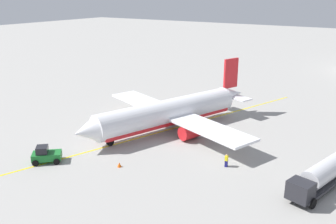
{
  "coord_description": "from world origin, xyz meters",
  "views": [
    {
      "loc": [
        45.69,
        29.71,
        20.9
      ],
      "look_at": [
        0.0,
        0.0,
        3.0
      ],
      "focal_mm": 39.08,
      "sensor_mm": 36.0,
      "label": 1
    }
  ],
  "objects": [
    {
      "name": "ground_plane",
      "position": [
        0.0,
        0.0,
        0.0
      ],
      "size": [
        400.0,
        400.0,
        0.0
      ],
      "primitive_type": "plane",
      "color": "#9E9B96"
    },
    {
      "name": "airplane",
      "position": [
        -0.43,
        0.15,
        2.81
      ],
      "size": [
        31.92,
        30.81,
        9.99
      ],
      "color": "white",
      "rests_on": "ground"
    },
    {
      "name": "fuel_tanker",
      "position": [
        6.41,
        24.25,
        1.73
      ],
      "size": [
        11.39,
        5.21,
        3.15
      ],
      "color": "#2D2D33",
      "rests_on": "ground"
    },
    {
      "name": "pushback_tug",
      "position": [
        18.3,
        -6.86,
        1.01
      ],
      "size": [
        3.99,
        4.06,
        2.2
      ],
      "color": "#196B28",
      "rests_on": "ground"
    },
    {
      "name": "refueling_worker",
      "position": [
        6.81,
        13.17,
        0.82
      ],
      "size": [
        0.57,
        0.44,
        1.71
      ],
      "color": "navy",
      "rests_on": "ground"
    },
    {
      "name": "safety_cone_nose",
      "position": [
        14.23,
        1.96,
        0.3
      ],
      "size": [
        0.55,
        0.55,
        0.61
      ],
      "primitive_type": "cone",
      "color": "#F2590F",
      "rests_on": "ground"
    },
    {
      "name": "taxi_line_marking",
      "position": [
        0.0,
        0.0,
        0.01
      ],
      "size": [
        59.18,
        21.34,
        0.01
      ],
      "primitive_type": "cube",
      "rotation": [
        0.0,
        0.0,
        -0.34
      ],
      "color": "yellow",
      "rests_on": "ground"
    }
  ]
}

